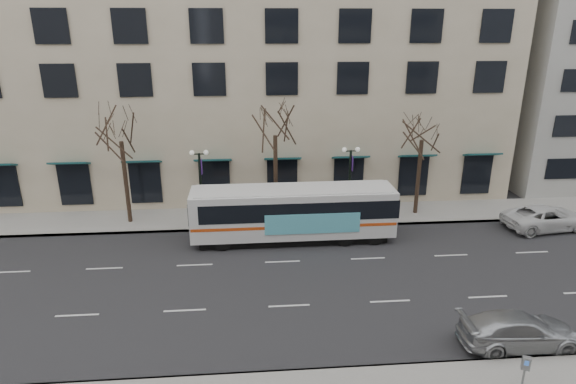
{
  "coord_description": "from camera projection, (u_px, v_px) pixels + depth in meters",
  "views": [
    {
      "loc": [
        -1.69,
        -22.42,
        12.91
      ],
      "look_at": [
        0.38,
        3.0,
        4.0
      ],
      "focal_mm": 30.0,
      "sensor_mm": 36.0,
      "label": 1
    }
  ],
  "objects": [
    {
      "name": "white_pickup",
      "position": [
        546.0,
        218.0,
        31.91
      ],
      "size": [
        5.91,
        3.27,
        1.57
      ],
      "primitive_type": "imported",
      "rotation": [
        0.0,
        0.0,
        1.69
      ],
      "color": "silver",
      "rests_on": "ground"
    },
    {
      "name": "sidewalk_far",
      "position": [
        346.0,
        214.0,
        34.31
      ],
      "size": [
        80.0,
        4.0,
        0.15
      ],
      "primitive_type": "cube",
      "color": "gray",
      "rests_on": "ground"
    },
    {
      "name": "pay_station",
      "position": [
        526.0,
        366.0,
        17.53
      ],
      "size": [
        0.34,
        0.29,
        1.36
      ],
      "rotation": [
        0.0,
        0.0,
        -0.4
      ],
      "color": "gray",
      "rests_on": "sidewalk_near"
    },
    {
      "name": "tree_far_mid",
      "position": [
        275.0,
        121.0,
        31.49
      ],
      "size": [
        3.6,
        3.6,
        8.55
      ],
      "color": "black",
      "rests_on": "ground"
    },
    {
      "name": "ground",
      "position": [
        285.0,
        282.0,
        25.48
      ],
      "size": [
        160.0,
        160.0,
        0.0
      ],
      "primitive_type": "plane",
      "color": "black",
      "rests_on": "ground"
    },
    {
      "name": "tree_far_right",
      "position": [
        423.0,
        126.0,
        32.41
      ],
      "size": [
        3.6,
        3.6,
        8.06
      ],
      "color": "black",
      "rests_on": "ground"
    },
    {
      "name": "tree_far_left",
      "position": [
        119.0,
        127.0,
        30.79
      ],
      "size": [
        3.6,
        3.6,
        8.34
      ],
      "color": "black",
      "rests_on": "ground"
    },
    {
      "name": "lamp_post_left",
      "position": [
        201.0,
        183.0,
        31.85
      ],
      "size": [
        1.22,
        0.45,
        5.21
      ],
      "color": "black",
      "rests_on": "ground"
    },
    {
      "name": "silver_car",
      "position": [
        519.0,
        330.0,
        20.23
      ],
      "size": [
        5.05,
        2.06,
        1.47
      ],
      "primitive_type": "imported",
      "rotation": [
        0.0,
        0.0,
        1.57
      ],
      "color": "#AFB2B7",
      "rests_on": "ground"
    },
    {
      "name": "building_hotel",
      "position": [
        243.0,
        36.0,
        41.13
      ],
      "size": [
        40.0,
        20.0,
        24.0
      ],
      "primitive_type": "cube",
      "color": "tan",
      "rests_on": "ground"
    },
    {
      "name": "city_bus",
      "position": [
        295.0,
        212.0,
        29.93
      ],
      "size": [
        12.63,
        2.86,
        3.42
      ],
      "rotation": [
        0.0,
        0.0,
        0.01
      ],
      "color": "silver",
      "rests_on": "ground"
    },
    {
      "name": "lamp_post_right",
      "position": [
        350.0,
        180.0,
        32.61
      ],
      "size": [
        1.22,
        0.45,
        5.21
      ],
      "color": "black",
      "rests_on": "ground"
    }
  ]
}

